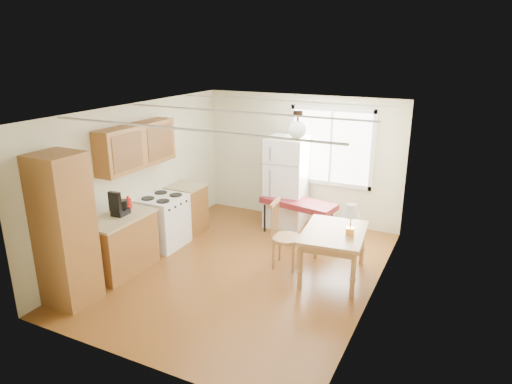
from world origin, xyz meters
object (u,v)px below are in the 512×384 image
Objects in this scene: refrigerator at (286,182)px; dining_table at (334,237)px; bench at (298,204)px; chair at (280,229)px.

dining_table is at bearing -52.97° from refrigerator.
bench is at bearing 122.68° from dining_table.
chair is at bearing -74.63° from refrigerator.
dining_table is 0.86m from chair.
dining_table is (1.47, -1.67, -0.23)m from refrigerator.
refrigerator is at bearing 104.02° from chair.
bench is 1.36× the size of chair.
dining_table is (1.08, -1.33, 0.06)m from bench.
refrigerator reaches higher than dining_table.
chair is at bearing -71.21° from bench.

